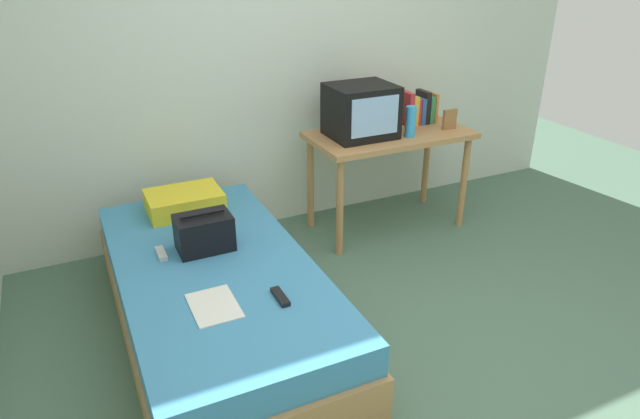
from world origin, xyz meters
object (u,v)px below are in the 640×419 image
at_px(remote_silver, 161,253).
at_px(tv, 361,111).
at_px(water_bottle, 411,121).
at_px(magazine, 214,306).
at_px(bed, 217,299).
at_px(book_row, 418,109).
at_px(handbag, 204,233).
at_px(desk, 389,145).
at_px(picture_frame, 450,119).
at_px(remote_dark, 280,297).
at_px(pillow, 184,201).

bearing_deg(remote_silver, tv, 19.69).
xyz_separation_m(water_bottle, magazine, (-1.70, -0.98, -0.41)).
bearing_deg(water_bottle, remote_silver, -167.93).
xyz_separation_m(bed, book_row, (1.83, 0.85, 0.64)).
xyz_separation_m(handbag, magazine, (-0.11, -0.55, -0.10)).
distance_m(desk, picture_frame, 0.48).
bearing_deg(desk, book_row, 20.79).
relative_size(bed, remote_dark, 12.82).
relative_size(water_bottle, handbag, 0.71).
xyz_separation_m(water_bottle, book_row, (0.23, 0.25, 0.00)).
xyz_separation_m(tv, pillow, (-1.27, -0.04, -0.42)).
relative_size(bed, handbag, 6.67).
bearing_deg(magazine, remote_dark, -13.60).
height_order(bed, picture_frame, picture_frame).
distance_m(picture_frame, pillow, 1.96).
xyz_separation_m(tv, picture_frame, (0.66, -0.13, -0.11)).
xyz_separation_m(bed, desk, (1.52, 0.73, 0.43)).
distance_m(tv, remote_dark, 1.69).
distance_m(magazine, remote_silver, 0.60).
bearing_deg(magazine, handbag, 79.03).
relative_size(pillow, handbag, 1.52).
bearing_deg(picture_frame, tv, 168.70).
distance_m(tv, handbag, 1.46).
xyz_separation_m(book_row, handbag, (-1.83, -0.67, -0.31)).
bearing_deg(book_row, magazine, -147.58).
bearing_deg(handbag, book_row, 20.28).
bearing_deg(picture_frame, remote_dark, -148.63).
bearing_deg(pillow, bed, -91.06).
xyz_separation_m(picture_frame, remote_dark, (-1.75, -1.07, -0.37)).
height_order(water_bottle, book_row, book_row).
distance_m(water_bottle, handbag, 1.68).
bearing_deg(desk, bed, -154.29).
relative_size(remote_dark, remote_silver, 1.08).
distance_m(bed, desk, 1.74).
distance_m(water_bottle, remote_silver, 1.92).
height_order(tv, handbag, tv).
bearing_deg(bed, desk, 25.71).
bearing_deg(magazine, desk, 34.34).
distance_m(handbag, magazine, 0.57).
xyz_separation_m(bed, pillow, (0.01, 0.71, 0.29)).
height_order(picture_frame, remote_silver, picture_frame).
bearing_deg(desk, water_bottle, -60.29).
bearing_deg(book_row, remote_dark, -141.42).
height_order(water_bottle, handbag, water_bottle).
xyz_separation_m(pillow, remote_dark, (0.18, -1.16, -0.05)).
relative_size(tv, handbag, 1.47).
height_order(water_bottle, remote_dark, water_bottle).
height_order(pillow, handbag, handbag).
xyz_separation_m(book_row, pillow, (-1.81, -0.14, -0.35)).
relative_size(handbag, remote_silver, 2.08).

